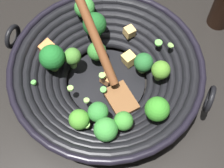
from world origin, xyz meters
TOP-DOWN VIEW (x-y plane):
  - ground_plane at (0.00, 0.00)m, footprint 4.00×4.00m
  - wok at (-0.00, 0.00)m, footprint 0.40×0.43m

SIDE VIEW (x-z plane):
  - ground_plane at x=0.00m, z-range 0.00..0.00m
  - wok at x=0.00m, z-range -0.07..0.18m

